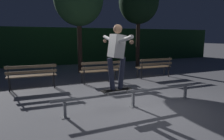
# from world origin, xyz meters

# --- Properties ---
(ground_plane) EXTENTS (90.00, 90.00, 0.00)m
(ground_plane) POSITION_xyz_m (0.00, 0.00, 0.00)
(ground_plane) COLOR gray
(hedge_backdrop) EXTENTS (24.00, 1.20, 2.35)m
(hedge_backdrop) POSITION_xyz_m (0.00, 9.35, 1.18)
(hedge_backdrop) COLOR #193D1E
(hedge_backdrop) RESTS_ON ground
(grind_rail) EXTENTS (4.09, 0.18, 0.42)m
(grind_rail) POSITION_xyz_m (0.00, 0.18, 0.32)
(grind_rail) COLOR gray
(grind_rail) RESTS_ON ground
(skateboard) EXTENTS (0.79, 0.24, 0.09)m
(skateboard) POSITION_xyz_m (-0.47, 0.18, 0.49)
(skateboard) COLOR black
(skateboard) RESTS_ON grind_rail
(skateboarder) EXTENTS (0.62, 1.41, 1.56)m
(skateboarder) POSITION_xyz_m (-0.47, 0.18, 1.43)
(skateboarder) COLOR black
(skateboarder) RESTS_ON skateboard
(park_bench_leftmost) EXTENTS (1.61, 0.46, 0.88)m
(park_bench_leftmost) POSITION_xyz_m (-2.27, 3.08, 0.54)
(park_bench_leftmost) COLOR black
(park_bench_leftmost) RESTS_ON ground
(park_bench_left_center) EXTENTS (1.61, 0.46, 0.88)m
(park_bench_left_center) POSITION_xyz_m (0.23, 3.08, 0.54)
(park_bench_left_center) COLOR black
(park_bench_left_center) RESTS_ON ground
(park_bench_right_center) EXTENTS (1.61, 0.46, 0.88)m
(park_bench_right_center) POSITION_xyz_m (2.73, 3.08, 0.54)
(park_bench_right_center) COLOR black
(park_bench_right_center) RESTS_ON ground
(tree_far_right) EXTENTS (2.22, 2.22, 4.93)m
(tree_far_right) POSITION_xyz_m (3.62, 6.00, 3.68)
(tree_far_right) COLOR #3D2D23
(tree_far_right) RESTS_ON ground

